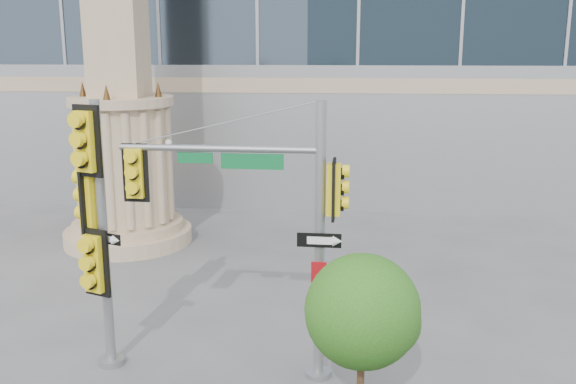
{
  "coord_description": "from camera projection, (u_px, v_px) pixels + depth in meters",
  "views": [
    {
      "loc": [
        1.39,
        -12.13,
        6.79
      ],
      "look_at": [
        0.22,
        2.0,
        3.53
      ],
      "focal_mm": 40.0,
      "sensor_mm": 36.0,
      "label": 1
    }
  ],
  "objects": [
    {
      "name": "ground",
      "position": [
        270.0,
        377.0,
        13.41
      ],
      "size": [
        120.0,
        120.0,
        0.0
      ],
      "primitive_type": "plane",
      "color": "#545456",
      "rests_on": "ground"
    },
    {
      "name": "secondary_signal_pole",
      "position": [
        95.0,
        216.0,
        13.14
      ],
      "size": [
        0.98,
        0.94,
        5.74
      ],
      "rotation": [
        0.0,
        0.0,
        -0.36
      ],
      "color": "slate",
      "rests_on": "ground"
    },
    {
      "name": "main_signal_pole",
      "position": [
        268.0,
        210.0,
        12.79
      ],
      "size": [
        4.47,
        0.55,
        5.76
      ],
      "rotation": [
        0.0,
        0.0,
        -0.04
      ],
      "color": "slate",
      "rests_on": "ground"
    },
    {
      "name": "monument",
      "position": [
        120.0,
        84.0,
        21.4
      ],
      "size": [
        4.4,
        4.4,
        16.6
      ],
      "color": "tan",
      "rests_on": "ground"
    },
    {
      "name": "street_tree",
      "position": [
        364.0,
        316.0,
        11.27
      ],
      "size": [
        2.09,
        2.04,
        3.26
      ],
      "color": "tan",
      "rests_on": "ground"
    }
  ]
}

